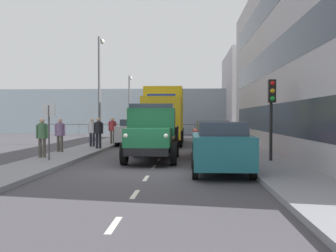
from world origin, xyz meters
TOP-DOWN VIEW (x-y plane):
  - ground_plane at (0.00, -8.13)m, footprint 80.00×80.00m
  - sidewalk_left at (-4.36, -8.13)m, footprint 2.08×38.67m
  - sidewalk_right at (4.36, -8.13)m, footprint 2.08×38.67m
  - road_centreline_markings at (0.00, -7.88)m, footprint 0.12×35.20m
  - building_far_block at (-9.56, -29.54)m, footprint 8.33×11.66m
  - sea_horizon at (0.00, -30.46)m, footprint 80.00×0.80m
  - seawall_railing at (-0.00, -26.86)m, footprint 28.08×0.08m
  - truck_vintage_green at (0.24, -3.07)m, footprint 2.17×5.64m
  - lorry_cargo_yellow at (0.36, -13.64)m, footprint 2.58×8.20m
  - car_teal_kerbside_near at (-2.36, 0.43)m, footprint 1.91×3.99m
  - car_red_kerbside_1 at (-2.36, -4.94)m, footprint 1.76×4.58m
  - car_silver_oppositeside_0 at (2.36, -12.58)m, footprint 1.90×4.00m
  - car_white_oppositeside_1 at (2.36, -17.98)m, footprint 1.97×4.14m
  - pedestrian_strolling at (4.97, -3.08)m, footprint 0.53×0.34m
  - pedestrian_couple_b at (5.08, -5.79)m, footprint 0.53×0.34m
  - pedestrian_in_dark_coat at (3.65, -7.96)m, footprint 0.53×0.34m
  - pedestrian_by_lamp at (4.34, -9.38)m, footprint 0.53×0.34m
  - pedestrian_near_railing at (3.67, -12.14)m, footprint 0.53×0.34m
  - traffic_light_near at (-4.57, -2.23)m, footprint 0.28×0.41m
  - lamp_post_promenade at (4.48, -12.05)m, footprint 0.32×1.14m
  - lamp_post_far at (4.31, -24.01)m, footprint 0.32×1.14m
  - street_sign at (4.29, -2.02)m, footprint 0.50×0.07m

SIDE VIEW (x-z plane):
  - ground_plane at x=0.00m, z-range 0.00..0.00m
  - road_centreline_markings at x=0.00m, z-range 0.00..0.01m
  - sidewalk_left at x=-4.36m, z-range 0.00..0.15m
  - sidewalk_right at x=4.36m, z-range 0.00..0.15m
  - car_silver_oppositeside_0 at x=2.36m, z-range 0.04..1.76m
  - car_teal_kerbside_near at x=-2.36m, z-range 0.04..1.76m
  - car_red_kerbside_1 at x=-2.36m, z-range 0.04..1.76m
  - car_white_oppositeside_1 at x=2.36m, z-range 0.04..1.76m
  - seawall_railing at x=0.00m, z-range 0.32..1.52m
  - pedestrian_by_lamp at x=4.34m, z-range 0.29..1.94m
  - pedestrian_couple_b at x=5.08m, z-range 0.29..1.95m
  - pedestrian_strolling at x=4.97m, z-range 0.30..1.98m
  - pedestrian_in_dark_coat at x=3.65m, z-range 0.30..1.99m
  - pedestrian_near_railing at x=3.67m, z-range 0.30..2.01m
  - truck_vintage_green at x=0.24m, z-range -0.04..2.39m
  - street_sign at x=4.29m, z-range 0.56..2.81m
  - lorry_cargo_yellow at x=0.36m, z-range 0.14..4.01m
  - traffic_light_near at x=-4.57m, z-range 0.87..4.07m
  - sea_horizon at x=0.00m, z-range 0.00..5.00m
  - lamp_post_far at x=4.31m, z-range 0.75..6.41m
  - lamp_post_promenade at x=4.48m, z-range 0.78..7.73m
  - building_far_block at x=-9.56m, z-range 0.00..8.62m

